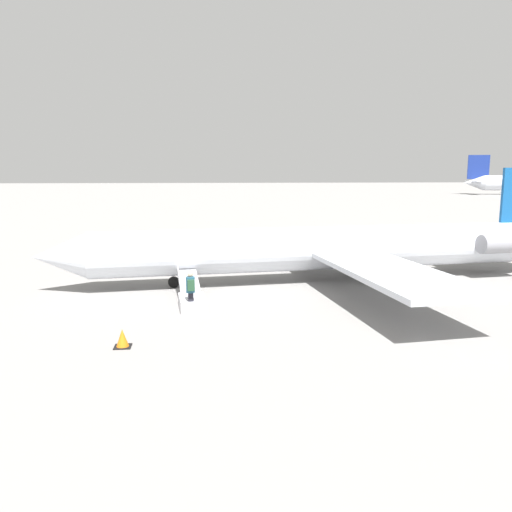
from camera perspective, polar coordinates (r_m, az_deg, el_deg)
name	(u,v)px	position (r m, az deg, el deg)	size (l,w,h in m)	color
ground_plane	(317,281)	(26.70, 6.96, -2.85)	(600.00, 600.00, 0.00)	gray
airplane_main	(333,247)	(26.68, 8.77, 0.98)	(28.64, 21.93, 5.96)	silver
boarding_stairs	(192,298)	(21.68, -7.38, -4.75)	(1.41, 4.09, 1.55)	#B2B2B7
passenger	(191,289)	(20.44, -7.49, -3.75)	(0.36, 0.55, 1.74)	#23232D
traffic_cone_near_stairs	(122,339)	(17.11, -15.02, -9.12)	(0.55, 0.55, 0.61)	black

